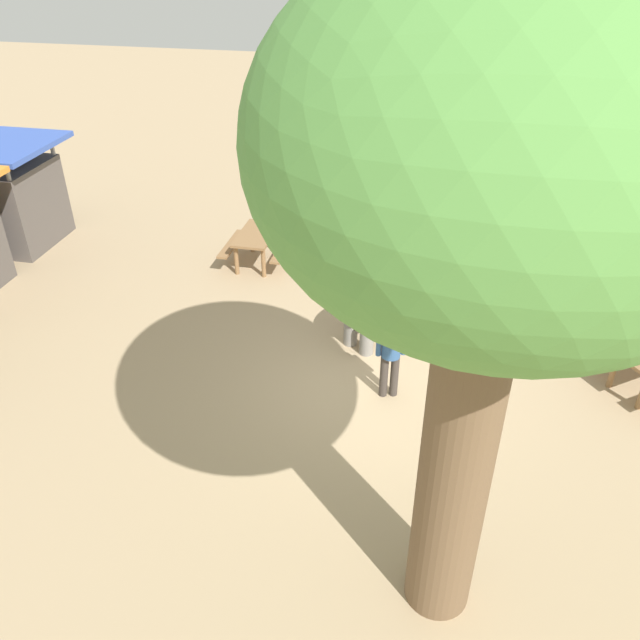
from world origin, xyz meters
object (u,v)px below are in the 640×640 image
object	(u,v)px
wooden_bench	(475,265)
picnic_table_near	(257,241)
market_stall_blue	(11,199)
shade_tree_main	(505,156)
person_handler	(391,350)
feed_bucket	(480,335)
elephant	(383,295)

from	to	relation	value
wooden_bench	picnic_table_near	size ratio (longest dim) A/B	0.96
wooden_bench	market_stall_blue	world-z (taller)	market_stall_blue
shade_tree_main	wooden_bench	xyz separation A→B (m)	(7.94, -0.40, -4.99)
wooden_bench	market_stall_blue	bearing A→B (deg)	13.50
shade_tree_main	market_stall_blue	world-z (taller)	shade_tree_main
person_handler	feed_bucket	distance (m)	2.61
elephant	wooden_bench	distance (m)	3.06
picnic_table_near	feed_bucket	distance (m)	5.63
elephant	picnic_table_near	bearing A→B (deg)	88.89
feed_bucket	picnic_table_near	bearing A→B (deg)	65.71
person_handler	picnic_table_near	distance (m)	5.56
shade_tree_main	wooden_bench	bearing A→B (deg)	-2.87
elephant	picnic_table_near	size ratio (longest dim) A/B	1.31
person_handler	shade_tree_main	xyz separation A→B (m)	(-3.68, -1.01, 4.52)
elephant	wooden_bench	world-z (taller)	elephant
elephant	shade_tree_main	distance (m)	7.24
picnic_table_near	feed_bucket	bearing A→B (deg)	-113.96
wooden_bench	feed_bucket	distance (m)	2.34
elephant	person_handler	bearing A→B (deg)	-132.92
wooden_bench	picnic_table_near	world-z (taller)	wooden_bench
elephant	wooden_bench	size ratio (longest dim) A/B	1.35
person_handler	picnic_table_near	world-z (taller)	person_handler
wooden_bench	picnic_table_near	bearing A→B (deg)	13.13
shade_tree_main	feed_bucket	distance (m)	7.75
person_handler	elephant	bearing A→B (deg)	-5.39
elephant	shade_tree_main	xyz separation A→B (m)	(-5.46, -1.35, 4.55)
wooden_bench	market_stall_blue	size ratio (longest dim) A/B	0.58
elephant	shade_tree_main	bearing A→B (deg)	-129.82
shade_tree_main	market_stall_blue	distance (m)	13.97
elephant	feed_bucket	bearing A→B (deg)	-48.81
shade_tree_main	market_stall_blue	size ratio (longest dim) A/B	2.85
wooden_bench	picnic_table_near	xyz separation A→B (m)	(-0.00, 4.97, 0.12)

